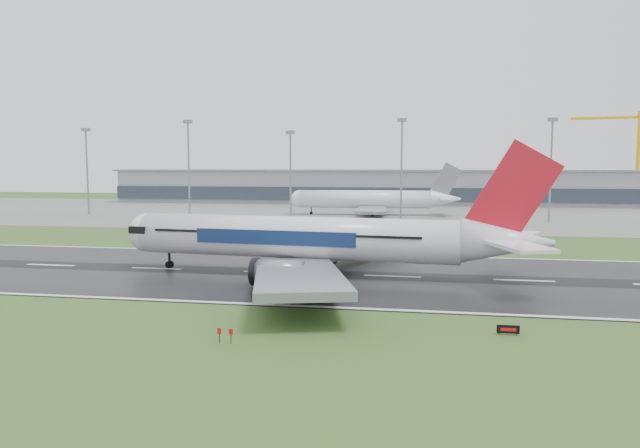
# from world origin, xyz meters

# --- Properties ---
(ground) EXTENTS (520.00, 520.00, 0.00)m
(ground) POSITION_xyz_m (0.00, 0.00, 0.00)
(ground) COLOR #2E531E
(ground) RESTS_ON ground
(runway) EXTENTS (400.00, 45.00, 0.10)m
(runway) POSITION_xyz_m (0.00, 0.00, 0.05)
(runway) COLOR black
(runway) RESTS_ON ground
(apron) EXTENTS (400.00, 130.00, 0.08)m
(apron) POSITION_xyz_m (0.00, 125.00, 0.04)
(apron) COLOR slate
(apron) RESTS_ON ground
(terminal) EXTENTS (240.00, 36.00, 15.00)m
(terminal) POSITION_xyz_m (0.00, 185.00, 7.50)
(terminal) COLOR gray
(terminal) RESTS_ON ground
(main_airliner) EXTENTS (74.25, 71.28, 20.29)m
(main_airliner) POSITION_xyz_m (9.10, -1.47, 10.25)
(main_airliner) COLOR white
(main_airliner) RESTS_ON runway
(parked_airliner) EXTENTS (64.61, 60.63, 17.99)m
(parked_airliner) POSITION_xyz_m (6.63, 115.32, 9.07)
(parked_airliner) COLOR white
(parked_airliner) RESTS_ON apron
(tower_crane) EXTENTS (43.16, 8.82, 42.86)m
(tower_crane) POSITION_xyz_m (122.46, 200.00, 21.43)
(tower_crane) COLOR yellow
(tower_crane) RESTS_ON ground
(runway_sign) EXTENTS (2.31, 0.50, 1.04)m
(runway_sign) POSITION_xyz_m (33.49, -29.92, 0.52)
(runway_sign) COLOR black
(runway_sign) RESTS_ON ground
(floodmast_0) EXTENTS (0.64, 0.64, 29.85)m
(floodmast_0) POSITION_xyz_m (-94.30, 100.00, 14.92)
(floodmast_0) COLOR gray
(floodmast_0) RESTS_ON ground
(floodmast_1) EXTENTS (0.64, 0.64, 32.15)m
(floodmast_1) POSITION_xyz_m (-55.65, 100.00, 16.08)
(floodmast_1) COLOR gray
(floodmast_1) RESTS_ON ground
(floodmast_2) EXTENTS (0.64, 0.64, 28.15)m
(floodmast_2) POSITION_xyz_m (-19.43, 100.00, 14.07)
(floodmast_2) COLOR gray
(floodmast_2) RESTS_ON ground
(floodmast_3) EXTENTS (0.64, 0.64, 31.70)m
(floodmast_3) POSITION_xyz_m (17.62, 100.00, 15.85)
(floodmast_3) COLOR gray
(floodmast_3) RESTS_ON ground
(floodmast_4) EXTENTS (0.64, 0.64, 31.22)m
(floodmast_4) POSITION_xyz_m (63.79, 100.00, 15.61)
(floodmast_4) COLOR gray
(floodmast_4) RESTS_ON ground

